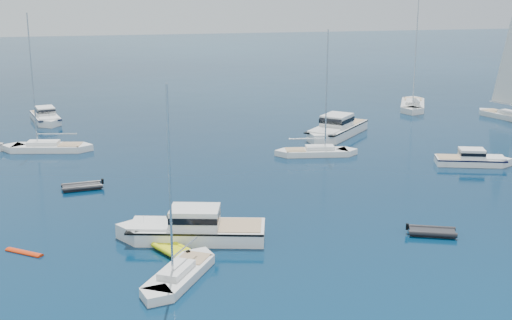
{
  "coord_description": "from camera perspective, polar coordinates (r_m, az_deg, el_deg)",
  "views": [
    {
      "loc": [
        -14.15,
        -34.09,
        18.07
      ],
      "look_at": [
        -1.26,
        24.79,
        2.2
      ],
      "focal_mm": 48.55,
      "sensor_mm": 36.0,
      "label": 1
    }
  ],
  "objects": [
    {
      "name": "ground",
      "position": [
        41.1,
        9.34,
        -11.55
      ],
      "size": [
        400.0,
        400.0,
        0.0
      ],
      "primitive_type": "plane",
      "color": "navy",
      "rests_on": "ground"
    },
    {
      "name": "motor_cruiser_centre",
      "position": [
        50.0,
        -5.28,
        -6.5
      ],
      "size": [
        11.99,
        6.23,
        3.01
      ],
      "primitive_type": null,
      "rotation": [
        0.0,
        0.0,
        1.32
      ],
      "color": "silver",
      "rests_on": "ground"
    },
    {
      "name": "motor_cruiser_far_r",
      "position": [
        72.47,
        17.4,
        -0.38
      ],
      "size": [
        8.4,
        4.79,
        2.11
      ],
      "primitive_type": null,
      "rotation": [
        0.0,
        0.0,
        4.4
      ],
      "color": "white",
      "rests_on": "ground"
    },
    {
      "name": "motor_cruiser_distant",
      "position": [
        82.44,
        6.57,
        1.99
      ],
      "size": [
        11.1,
        11.71,
        3.25
      ],
      "primitive_type": null,
      "rotation": [
        0.0,
        0.0,
        2.41
      ],
      "color": "silver",
      "rests_on": "ground"
    },
    {
      "name": "motor_cruiser_horizon",
      "position": [
        94.01,
        -16.9,
        3.03
      ],
      "size": [
        4.95,
        9.89,
        2.49
      ],
      "primitive_type": null,
      "rotation": [
        0.0,
        0.0,
        3.37
      ],
      "color": "white",
      "rests_on": "ground"
    },
    {
      "name": "sailboat_fore",
      "position": [
        43.76,
        -6.34,
        -9.74
      ],
      "size": [
        6.48,
        8.62,
        12.81
      ],
      "primitive_type": null,
      "rotation": [
        0.0,
        0.0,
        2.59
      ],
      "color": "silver",
      "rests_on": "ground"
    },
    {
      "name": "sailboat_centre",
      "position": [
        73.23,
        4.98,
        0.41
      ],
      "size": [
        9.48,
        3.63,
        13.59
      ],
      "primitive_type": null,
      "rotation": [
        0.0,
        0.0,
        4.58
      ],
      "color": "white",
      "rests_on": "ground"
    },
    {
      "name": "sailboat_sails_r",
      "position": [
        97.93,
        20.05,
        3.22
      ],
      "size": [
        5.82,
        10.67,
        15.21
      ],
      "primitive_type": null,
      "rotation": [
        0.0,
        0.0,
        3.46
      ],
      "color": "silver",
      "rests_on": "ground"
    },
    {
      "name": "sailboat_far_l",
      "position": [
        78.12,
        -16.79,
        0.74
      ],
      "size": [
        10.68,
        4.74,
        15.21
      ],
      "primitive_type": null,
      "rotation": [
        0.0,
        0.0,
        1.37
      ],
      "color": "white",
      "rests_on": "ground"
    },
    {
      "name": "sailboat_sails_far",
      "position": [
        102.2,
        12.77,
        4.2
      ],
      "size": [
        8.18,
        12.45,
        18.05
      ],
      "primitive_type": null,
      "rotation": [
        0.0,
        0.0,
        2.7
      ],
      "color": "silver",
      "rests_on": "ground"
    },
    {
      "name": "tender_yellow",
      "position": [
        47.67,
        -6.78,
        -7.63
      ],
      "size": [
        3.29,
        3.96,
        0.95
      ],
      "primitive_type": null,
      "rotation": [
        0.0,
        0.0,
        0.47
      ],
      "color": "#E4E80D",
      "rests_on": "ground"
    },
    {
      "name": "tender_grey_near",
      "position": [
        52.21,
        14.29,
        -5.98
      ],
      "size": [
        4.06,
        3.17,
        0.95
      ],
      "primitive_type": null,
      "rotation": [
        0.0,
        0.0,
        4.33
      ],
      "color": "black",
      "rests_on": "ground"
    },
    {
      "name": "tender_grey_far",
      "position": [
        63.2,
        -14.14,
        -2.33
      ],
      "size": [
        3.87,
        2.47,
        0.95
      ],
      "primitive_type": null,
      "rotation": [
        0.0,
        0.0,
        1.71
      ],
      "color": "black",
      "rests_on": "ground"
    },
    {
      "name": "kayak_orange",
      "position": [
        49.89,
        -18.55,
        -7.29
      ],
      "size": [
        2.67,
        2.25,
        0.3
      ],
      "primitive_type": null,
      "rotation": [
        0.0,
        0.0,
        0.91
      ],
      "color": "red",
      "rests_on": "ground"
    }
  ]
}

